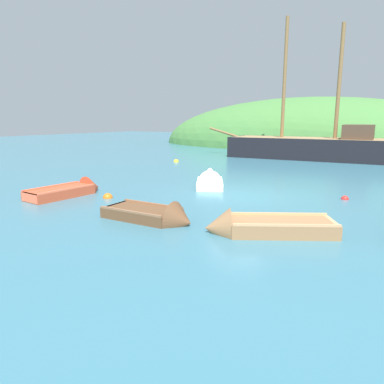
{
  "coord_description": "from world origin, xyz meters",
  "views": [
    {
      "loc": [
        6.34,
        -13.75,
        3.25
      ],
      "look_at": [
        -1.61,
        -1.29,
        0.22
      ],
      "focal_mm": 33.36,
      "sensor_mm": 36.0,
      "label": 1
    }
  ],
  "objects": [
    {
      "name": "rowboat_outer_left",
      "position": [
        2.69,
        -4.35,
        0.14
      ],
      "size": [
        3.82,
        2.95,
        1.21
      ],
      "rotation": [
        0.0,
        0.0,
        3.67
      ],
      "color": "#9E7047",
      "rests_on": "ground"
    },
    {
      "name": "shore_hill",
      "position": [
        -5.26,
        30.33,
        0.0
      ],
      "size": [
        39.24,
        18.26,
        11.61
      ],
      "primitive_type": "ellipsoid",
      "color": "#477F3D",
      "rests_on": "ground"
    },
    {
      "name": "buoy_red",
      "position": [
        3.95,
        1.73,
        0.0
      ],
      "size": [
        0.31,
        0.31,
        0.31
      ],
      "primitive_type": "sphere",
      "color": "red",
      "rests_on": "ground"
    },
    {
      "name": "buoy_orange",
      "position": [
        -4.49,
        -3.35,
        0.0
      ],
      "size": [
        0.41,
        0.41,
        0.41
      ],
      "primitive_type": "sphere",
      "color": "orange",
      "rests_on": "ground"
    },
    {
      "name": "ground_plane",
      "position": [
        0.0,
        0.0,
        0.0
      ],
      "size": [
        120.0,
        120.0,
        0.0
      ],
      "primitive_type": "plane",
      "color": "teal"
    },
    {
      "name": "rowboat_outer_right",
      "position": [
        -0.67,
        -4.96,
        0.11
      ],
      "size": [
        3.2,
        1.39,
        1.23
      ],
      "rotation": [
        0.0,
        0.0,
        0.04
      ],
      "color": "brown",
      "rests_on": "ground"
    },
    {
      "name": "rowboat_far",
      "position": [
        -2.41,
        1.63,
        0.08
      ],
      "size": [
        2.56,
        3.26,
        1.17
      ],
      "rotation": [
        0.0,
        0.0,
        2.09
      ],
      "color": "beige",
      "rests_on": "ground"
    },
    {
      "name": "buoy_yellow",
      "position": [
        -9.45,
        8.72,
        0.0
      ],
      "size": [
        0.42,
        0.42,
        0.42
      ],
      "primitive_type": "sphere",
      "color": "yellow",
      "rests_on": "ground"
    },
    {
      "name": "buoy_white",
      "position": [
        -4.86,
        5.95,
        0.0
      ],
      "size": [
        0.35,
        0.35,
        0.35
      ],
      "primitive_type": "sphere",
      "color": "white",
      "rests_on": "ground"
    },
    {
      "name": "rowboat_portside",
      "position": [
        -6.29,
        -3.76,
        0.14
      ],
      "size": [
        1.37,
        3.5,
        1.15
      ],
      "rotation": [
        0.0,
        0.0,
        1.51
      ],
      "color": "#C64C2D",
      "rests_on": "ground"
    },
    {
      "name": "sailing_ship",
      "position": [
        -1.29,
        16.62,
        0.64
      ],
      "size": [
        15.77,
        5.15,
        12.17
      ],
      "rotation": [
        0.0,
        0.0,
        3.22
      ],
      "color": "black",
      "rests_on": "ground"
    }
  ]
}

